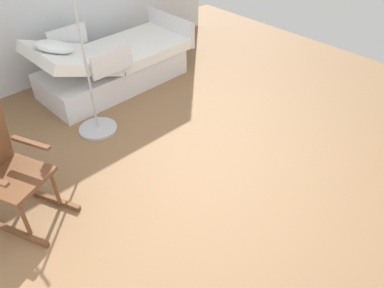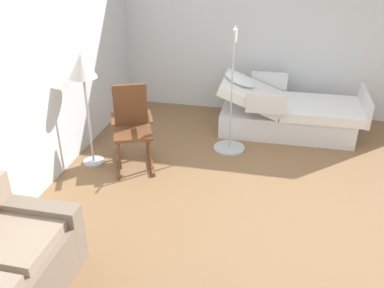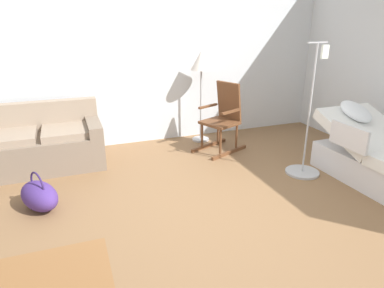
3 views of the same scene
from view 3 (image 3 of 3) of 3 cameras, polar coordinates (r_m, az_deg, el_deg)
name	(u,v)px [view 3 (image 3 of 3)]	position (r m, az deg, el deg)	size (l,w,h in m)	color
ground_plane	(227,211)	(3.76, 5.76, -11.07)	(7.14, 7.14, 0.00)	olive
back_wall	(158,58)	(5.65, -5.59, 14.04)	(5.91, 0.10, 2.70)	silver
couch	(41,146)	(5.13, -23.77, -0.24)	(1.60, 0.85, 0.85)	#7D6C5C
rocking_chair	(223,118)	(5.29, 5.18, 4.28)	(0.88, 0.73, 1.05)	brown
floor_lamp	(201,67)	(5.54, 1.56, 12.74)	(0.34, 0.34, 1.48)	#B2B5BA
duffel_bag	(39,196)	(4.07, -24.05, -7.84)	(0.54, 0.64, 0.43)	#472D7A
iv_pole	(305,156)	(4.74, 18.22, -1.85)	(0.44, 0.44, 1.69)	#B2B5BA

